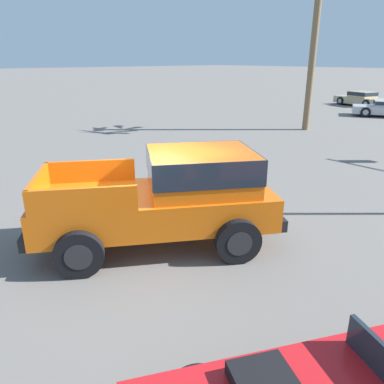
% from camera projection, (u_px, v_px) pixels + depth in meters
% --- Properties ---
extents(ground_plane, '(320.00, 320.00, 0.00)m').
position_uv_depth(ground_plane, '(155.00, 241.00, 8.29)').
color(ground_plane, slate).
extents(orange_pickup_truck, '(4.26, 5.36, 2.02)m').
position_uv_depth(orange_pickup_truck, '(172.00, 193.00, 7.83)').
color(orange_pickup_truck, orange).
rests_on(orange_pickup_truck, ground_plane).
extents(parked_car_tan, '(4.56, 2.76, 1.19)m').
position_uv_depth(parked_car_tan, '(361.00, 99.00, 31.45)').
color(parked_car_tan, tan).
rests_on(parked_car_tan, ground_plane).
extents(palm_tree_tall, '(2.51, 2.70, 8.88)m').
position_uv_depth(palm_tree_tall, '(318.00, 0.00, 18.90)').
color(palm_tree_tall, brown).
rests_on(palm_tree_tall, ground_plane).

